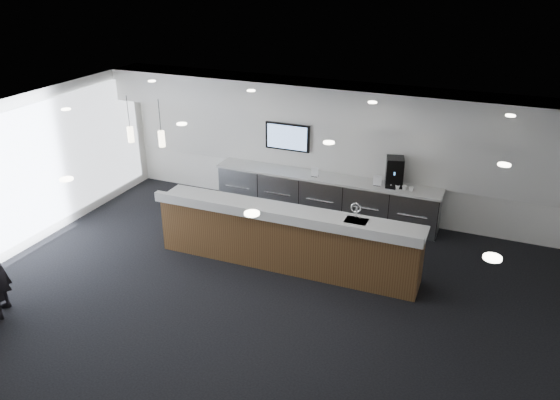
% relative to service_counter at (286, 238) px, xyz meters
% --- Properties ---
extents(ground, '(10.00, 10.00, 0.00)m').
position_rel_service_counter_xyz_m(ground, '(-0.03, -1.31, -0.58)').
color(ground, black).
rests_on(ground, ground).
extents(ceiling, '(10.00, 8.00, 0.02)m').
position_rel_service_counter_xyz_m(ceiling, '(-0.03, -1.31, 2.42)').
color(ceiling, black).
rests_on(ceiling, back_wall).
extents(back_wall, '(10.00, 0.02, 3.00)m').
position_rel_service_counter_xyz_m(back_wall, '(-0.03, 2.69, 0.92)').
color(back_wall, white).
rests_on(back_wall, ground).
extents(left_wall, '(0.02, 8.00, 3.00)m').
position_rel_service_counter_xyz_m(left_wall, '(-5.03, -1.31, 0.92)').
color(left_wall, white).
rests_on(left_wall, ground).
extents(soffit_bulkhead, '(10.00, 0.90, 0.70)m').
position_rel_service_counter_xyz_m(soffit_bulkhead, '(-0.03, 2.24, 2.07)').
color(soffit_bulkhead, silver).
rests_on(soffit_bulkhead, back_wall).
extents(alcove_panel, '(9.80, 0.06, 1.40)m').
position_rel_service_counter_xyz_m(alcove_panel, '(-0.03, 2.66, 1.02)').
color(alcove_panel, silver).
rests_on(alcove_panel, back_wall).
extents(window_blinds_wall, '(0.04, 7.36, 2.55)m').
position_rel_service_counter_xyz_m(window_blinds_wall, '(-4.99, -1.31, 0.92)').
color(window_blinds_wall, '#A3B3C4').
rests_on(window_blinds_wall, left_wall).
extents(back_credenza, '(5.06, 0.66, 0.95)m').
position_rel_service_counter_xyz_m(back_credenza, '(-0.03, 2.33, -0.10)').
color(back_credenza, gray).
rests_on(back_credenza, ground).
extents(wall_tv, '(1.05, 0.08, 0.62)m').
position_rel_service_counter_xyz_m(wall_tv, '(-1.03, 2.60, 1.07)').
color(wall_tv, black).
rests_on(wall_tv, back_wall).
extents(pendant_left, '(0.12, 0.12, 0.30)m').
position_rel_service_counter_xyz_m(pendant_left, '(-2.43, -0.51, 1.67)').
color(pendant_left, '#FFEFC6').
rests_on(pendant_left, ceiling).
extents(pendant_right, '(0.12, 0.12, 0.30)m').
position_rel_service_counter_xyz_m(pendant_right, '(-3.13, -0.51, 1.67)').
color(pendant_right, '#FFEFC6').
rests_on(pendant_right, ceiling).
extents(ceiling_can_lights, '(7.00, 5.00, 0.02)m').
position_rel_service_counter_xyz_m(ceiling_can_lights, '(-0.03, -1.31, 2.39)').
color(ceiling_can_lights, white).
rests_on(ceiling_can_lights, ceiling).
extents(service_counter, '(5.04, 0.90, 1.49)m').
position_rel_service_counter_xyz_m(service_counter, '(0.00, 0.00, 0.00)').
color(service_counter, '#4C2F19').
rests_on(service_counter, ground).
extents(coffee_machine, '(0.44, 0.51, 0.62)m').
position_rel_service_counter_xyz_m(coffee_machine, '(1.46, 2.39, 0.68)').
color(coffee_machine, black).
rests_on(coffee_machine, back_credenza).
extents(info_sign_left, '(0.16, 0.02, 0.22)m').
position_rel_service_counter_xyz_m(info_sign_left, '(-0.23, 2.21, 0.48)').
color(info_sign_left, white).
rests_on(info_sign_left, back_credenza).
extents(info_sign_right, '(0.17, 0.02, 0.23)m').
position_rel_service_counter_xyz_m(info_sign_right, '(1.15, 2.23, 0.49)').
color(info_sign_right, white).
rests_on(info_sign_right, back_credenza).
extents(cup_0, '(0.10, 0.10, 0.09)m').
position_rel_service_counter_xyz_m(cup_0, '(1.86, 2.23, 0.42)').
color(cup_0, white).
rests_on(cup_0, back_credenza).
extents(cup_1, '(0.14, 0.14, 0.09)m').
position_rel_service_counter_xyz_m(cup_1, '(1.72, 2.23, 0.42)').
color(cup_1, white).
rests_on(cup_1, back_credenza).
extents(cup_2, '(0.12, 0.12, 0.09)m').
position_rel_service_counter_xyz_m(cup_2, '(1.58, 2.23, 0.42)').
color(cup_2, white).
rests_on(cup_2, back_credenza).
extents(cup_3, '(0.13, 0.13, 0.09)m').
position_rel_service_counter_xyz_m(cup_3, '(1.44, 2.23, 0.42)').
color(cup_3, white).
rests_on(cup_3, back_credenza).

